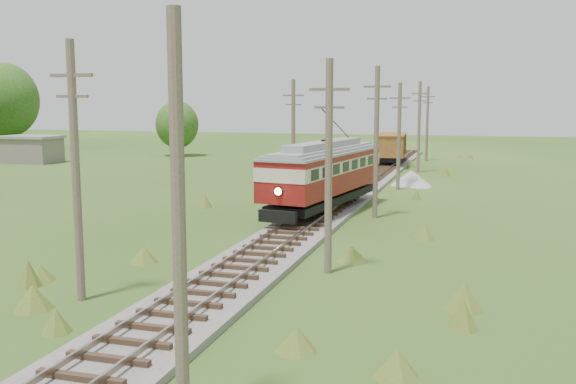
% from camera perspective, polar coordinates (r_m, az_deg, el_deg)
% --- Properties ---
extents(railbed_main, '(3.60, 96.00, 0.57)m').
position_cam_1_polar(railbed_main, '(42.36, 4.07, -1.13)').
color(railbed_main, '#605B54').
rests_on(railbed_main, ground).
extents(streetcar, '(4.94, 13.26, 6.00)m').
position_cam_1_polar(streetcar, '(39.38, 3.25, 1.94)').
color(streetcar, black).
rests_on(streetcar, ground).
extents(gondola, '(3.51, 8.99, 2.92)m').
position_cam_1_polar(gondola, '(70.59, 9.19, 4.04)').
color(gondola, black).
rests_on(gondola, ground).
extents(gravel_pile, '(3.49, 3.71, 1.27)m').
position_cam_1_polar(gravel_pile, '(54.27, 11.00, 1.18)').
color(gravel_pile, gray).
rests_on(gravel_pile, ground).
extents(utility_pole_r_1, '(0.30, 0.30, 8.80)m').
position_cam_1_polar(utility_pole_r_1, '(13.46, -9.69, -2.89)').
color(utility_pole_r_1, brown).
rests_on(utility_pole_r_1, ground).
extents(utility_pole_r_2, '(1.60, 0.30, 8.60)m').
position_cam_1_polar(utility_pole_r_2, '(25.61, 3.64, 2.41)').
color(utility_pole_r_2, brown).
rests_on(utility_pole_r_2, ground).
extents(utility_pole_r_3, '(1.60, 0.30, 9.00)m').
position_cam_1_polar(utility_pole_r_3, '(38.35, 7.85, 4.52)').
color(utility_pole_r_3, brown).
rests_on(utility_pole_r_3, ground).
extents(utility_pole_r_4, '(1.60, 0.30, 8.40)m').
position_cam_1_polar(utility_pole_r_4, '(51.26, 9.84, 5.00)').
color(utility_pole_r_4, brown).
rests_on(utility_pole_r_4, ground).
extents(utility_pole_r_5, '(1.60, 0.30, 8.90)m').
position_cam_1_polar(utility_pole_r_5, '(64.13, 11.57, 5.77)').
color(utility_pole_r_5, brown).
rests_on(utility_pole_r_5, ground).
extents(utility_pole_r_6, '(1.60, 0.30, 8.70)m').
position_cam_1_polar(utility_pole_r_6, '(77.10, 12.28, 6.03)').
color(utility_pole_r_6, brown).
rests_on(utility_pole_r_6, ground).
extents(utility_pole_l_a, '(1.60, 0.30, 9.00)m').
position_cam_1_polar(utility_pole_l_a, '(23.11, -18.35, 1.92)').
color(utility_pole_l_a, brown).
rests_on(utility_pole_l_a, ground).
extents(utility_pole_l_b, '(1.60, 0.30, 8.60)m').
position_cam_1_polar(utility_pole_l_b, '(48.81, 0.47, 5.09)').
color(utility_pole_l_b, brown).
rests_on(utility_pole_l_b, ground).
extents(tree_left_5, '(9.66, 9.66, 12.44)m').
position_cam_1_polar(tree_left_5, '(100.63, -23.92, 7.46)').
color(tree_left_5, '#38281C').
rests_on(tree_left_5, ground).
extents(tree_mid_a, '(5.46, 5.46, 7.03)m').
position_cam_1_polar(tree_mid_a, '(83.53, -9.83, 5.92)').
color(tree_mid_a, '#38281C').
rests_on(tree_mid_a, ground).
extents(shed, '(6.40, 4.40, 3.10)m').
position_cam_1_polar(shed, '(79.07, -21.86, 3.57)').
color(shed, slate).
rests_on(shed, ground).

